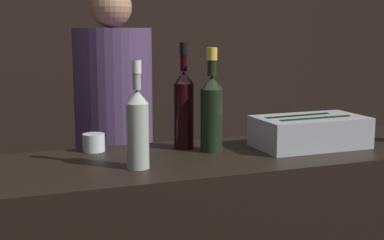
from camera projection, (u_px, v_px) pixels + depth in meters
wall_back_chalkboard at (89, 32)px, 3.56m from camera, size 6.40×0.06×2.80m
ice_bin_with_bottles at (309, 131)px, 1.93m from camera, size 0.39×0.22×0.11m
candle_votive at (94, 142)px, 1.87m from camera, size 0.08×0.08×0.06m
red_wine_bottle_black_foil at (184, 106)px, 1.90m from camera, size 0.07×0.07×0.38m
champagne_bottle at (212, 109)px, 1.85m from camera, size 0.08×0.08×0.36m
white_wine_bottle at (137, 125)px, 1.62m from camera, size 0.07×0.07×0.33m
person_blond_tee at (114, 129)px, 2.82m from camera, size 0.41×0.41×1.63m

